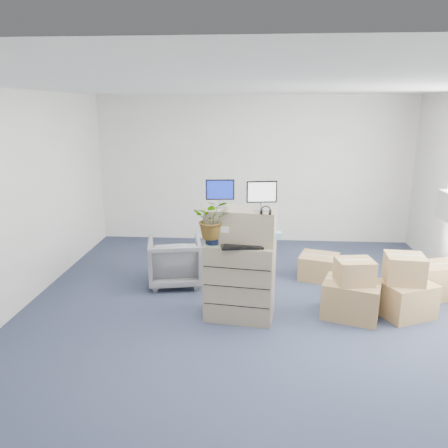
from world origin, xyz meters
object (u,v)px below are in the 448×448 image
(monitor_right, at_px, (262,194))
(monitor_left, at_px, (220,192))
(office_chair, at_px, (175,259))
(keyboard, at_px, (242,246))
(water_bottle, at_px, (252,233))
(potted_plant, at_px, (212,224))
(filing_cabinet_lower, at_px, (240,281))

(monitor_right, bearing_deg, monitor_left, 156.48)
(monitor_right, xyz_separation_m, office_chair, (-1.25, 1.03, -1.20))
(monitor_left, relative_size, keyboard, 0.71)
(monitor_right, relative_size, keyboard, 0.73)
(monitor_right, xyz_separation_m, keyboard, (-0.22, -0.14, -0.60))
(monitor_right, height_order, water_bottle, monitor_right)
(potted_plant, bearing_deg, monitor_right, 6.58)
(water_bottle, bearing_deg, potted_plant, -161.98)
(monitor_left, distance_m, water_bottle, 0.64)
(keyboard, xyz_separation_m, potted_plant, (-0.35, 0.07, 0.25))
(filing_cabinet_lower, relative_size, monitor_right, 2.73)
(water_bottle, bearing_deg, filing_cabinet_lower, -156.61)
(monitor_left, height_order, keyboard, monitor_left)
(monitor_left, xyz_separation_m, monitor_right, (0.50, -0.14, 0.01))
(water_bottle, xyz_separation_m, potted_plant, (-0.47, -0.15, 0.15))
(office_chair, bearing_deg, keyboard, 120.24)
(filing_cabinet_lower, bearing_deg, water_bottle, 30.86)
(filing_cabinet_lower, xyz_separation_m, water_bottle, (0.14, 0.06, 0.60))
(filing_cabinet_lower, bearing_deg, office_chair, 142.67)
(monitor_left, bearing_deg, monitor_right, -20.79)
(monitor_right, bearing_deg, filing_cabinet_lower, 165.54)
(filing_cabinet_lower, distance_m, monitor_right, 1.13)
(water_bottle, height_order, office_chair, water_bottle)
(filing_cabinet_lower, bearing_deg, monitor_left, 164.27)
(office_chair, bearing_deg, monitor_right, 129.35)
(filing_cabinet_lower, distance_m, potted_plant, 0.82)
(monitor_left, xyz_separation_m, keyboard, (0.28, -0.27, -0.60))
(potted_plant, bearing_deg, keyboard, -11.23)
(monitor_right, height_order, keyboard, monitor_right)
(office_chair, bearing_deg, filing_cabinet_lower, 123.85)
(water_bottle, bearing_deg, office_chair, 140.54)
(potted_plant, bearing_deg, water_bottle, 18.02)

